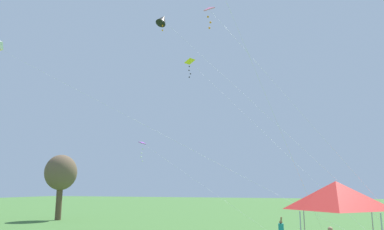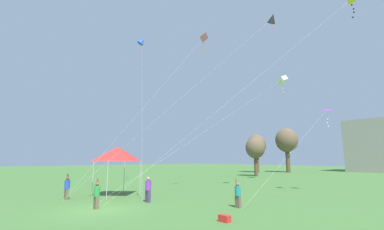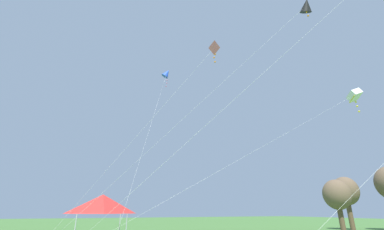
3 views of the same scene
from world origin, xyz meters
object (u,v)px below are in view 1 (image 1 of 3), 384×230
Objects in this scene: festival_tent at (337,195)px; kite_purple_delta_4 at (143,145)px; kite_pink_delta_2 at (210,11)px; kite_black_diamond_3 at (163,20)px; kite_yellow_delta_5 at (190,63)px.

festival_tent is 18.57m from kite_purple_delta_4.
kite_black_diamond_3 is (4.41, 5.07, 2.15)m from kite_pink_delta_2.
kite_black_diamond_3 is 10.15m from kite_purple_delta_4.
kite_pink_delta_2 is 13.04m from kite_purple_delta_4.
festival_tent is at bearing -142.11° from kite_yellow_delta_5.
kite_purple_delta_4 is at bearing 46.92° from kite_pink_delta_2.
kite_black_diamond_3 reaches higher than kite_pink_delta_2.
kite_yellow_delta_5 reaches higher than kite_pink_delta_2.
kite_yellow_delta_5 reaches higher than festival_tent.
kite_yellow_delta_5 is at bearing -39.40° from kite_purple_delta_4.
kite_pink_delta_2 is at bearing -133.08° from kite_purple_delta_4.
kite_black_diamond_3 is (8.10, 11.40, 12.99)m from festival_tent.
kite_pink_delta_2 reaches higher than kite_purple_delta_4.
kite_yellow_delta_5 is (14.70, 11.44, 11.60)m from festival_tent.
kite_purple_delta_4 is at bearing 43.61° from kite_black_diamond_3.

